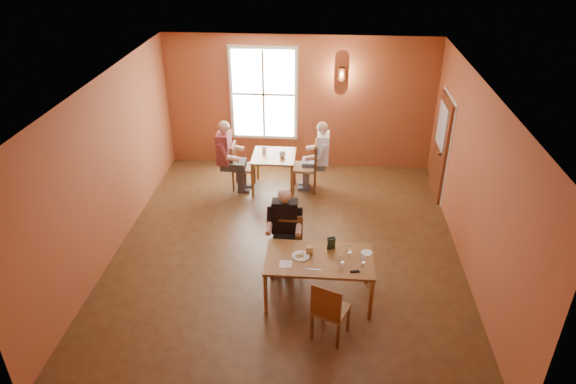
# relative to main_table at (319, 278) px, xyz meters

# --- Properties ---
(ground) EXTENTS (6.00, 7.00, 0.01)m
(ground) POSITION_rel_main_table_xyz_m (-0.58, 1.26, -0.38)
(ground) COLOR brown
(ground) RESTS_ON ground
(wall_back) EXTENTS (6.00, 0.04, 3.00)m
(wall_back) POSITION_rel_main_table_xyz_m (-0.58, 4.76, 1.12)
(wall_back) COLOR brown
(wall_back) RESTS_ON ground
(wall_front) EXTENTS (6.00, 0.04, 3.00)m
(wall_front) POSITION_rel_main_table_xyz_m (-0.58, -2.24, 1.12)
(wall_front) COLOR brown
(wall_front) RESTS_ON ground
(wall_left) EXTENTS (0.04, 7.00, 3.00)m
(wall_left) POSITION_rel_main_table_xyz_m (-3.58, 1.26, 1.12)
(wall_left) COLOR brown
(wall_left) RESTS_ON ground
(wall_right) EXTENTS (0.04, 7.00, 3.00)m
(wall_right) POSITION_rel_main_table_xyz_m (2.42, 1.26, 1.12)
(wall_right) COLOR brown
(wall_right) RESTS_ON ground
(ceiling) EXTENTS (6.00, 7.00, 0.04)m
(ceiling) POSITION_rel_main_table_xyz_m (-0.58, 1.26, 2.62)
(ceiling) COLOR white
(ceiling) RESTS_ON wall_back
(window) EXTENTS (1.36, 0.10, 1.96)m
(window) POSITION_rel_main_table_xyz_m (-1.38, 4.71, 1.32)
(window) COLOR white
(window) RESTS_ON wall_back
(door) EXTENTS (0.12, 1.04, 2.10)m
(door) POSITION_rel_main_table_xyz_m (2.36, 3.56, 0.67)
(door) COLOR maroon
(door) RESTS_ON ground
(wall_sconce) EXTENTS (0.16, 0.16, 0.28)m
(wall_sconce) POSITION_rel_main_table_xyz_m (0.32, 4.66, 1.82)
(wall_sconce) COLOR brown
(wall_sconce) RESTS_ON wall_back
(main_table) EXTENTS (1.61, 0.91, 0.75)m
(main_table) POSITION_rel_main_table_xyz_m (0.00, 0.00, 0.00)
(main_table) COLOR brown
(main_table) RESTS_ON ground
(chair_diner_main) EXTENTS (0.42, 0.42, 0.95)m
(chair_diner_main) POSITION_rel_main_table_xyz_m (-0.50, 0.65, 0.10)
(chair_diner_main) COLOR #562F17
(chair_diner_main) RESTS_ON ground
(diner_main) EXTENTS (0.54, 0.54, 1.36)m
(diner_main) POSITION_rel_main_table_xyz_m (-0.50, 0.62, 0.30)
(diner_main) COLOR black
(diner_main) RESTS_ON ground
(chair_empty) EXTENTS (0.56, 0.56, 0.97)m
(chair_empty) POSITION_rel_main_table_xyz_m (0.19, -0.78, 0.11)
(chair_empty) COLOR brown
(chair_empty) RESTS_ON ground
(plate_food) EXTENTS (0.35, 0.35, 0.03)m
(plate_food) POSITION_rel_main_table_xyz_m (-0.28, 0.02, 0.39)
(plate_food) COLOR silver
(plate_food) RESTS_ON main_table
(sandwich) EXTENTS (0.10, 0.09, 0.12)m
(sandwich) POSITION_rel_main_table_xyz_m (-0.15, 0.10, 0.44)
(sandwich) COLOR #D9B478
(sandwich) RESTS_ON main_table
(goblet_a) EXTENTS (0.08, 0.08, 0.19)m
(goblet_a) POSITION_rel_main_table_xyz_m (0.43, 0.08, 0.47)
(goblet_a) COLOR white
(goblet_a) RESTS_ON main_table
(goblet_b) EXTENTS (0.09, 0.09, 0.19)m
(goblet_b) POSITION_rel_main_table_xyz_m (0.63, -0.15, 0.47)
(goblet_b) COLOR white
(goblet_b) RESTS_ON main_table
(goblet_c) EXTENTS (0.08, 0.08, 0.18)m
(goblet_c) POSITION_rel_main_table_xyz_m (0.33, -0.17, 0.47)
(goblet_c) COLOR white
(goblet_c) RESTS_ON main_table
(menu_stand) EXTENTS (0.14, 0.11, 0.20)m
(menu_stand) POSITION_rel_main_table_xyz_m (0.17, 0.25, 0.48)
(menu_stand) COLOR #1C3324
(menu_stand) RESTS_ON main_table
(knife) EXTENTS (0.21, 0.03, 0.00)m
(knife) POSITION_rel_main_table_xyz_m (-0.07, -0.28, 0.38)
(knife) COLOR silver
(knife) RESTS_ON main_table
(napkin) EXTENTS (0.19, 0.19, 0.01)m
(napkin) POSITION_rel_main_table_xyz_m (-0.49, -0.19, 0.38)
(napkin) COLOR white
(napkin) RESTS_ON main_table
(side_plate) EXTENTS (0.23, 0.23, 0.01)m
(side_plate) POSITION_rel_main_table_xyz_m (0.71, 0.18, 0.38)
(side_plate) COLOR silver
(side_plate) RESTS_ON main_table
(sunglasses) EXTENTS (0.14, 0.07, 0.02)m
(sunglasses) POSITION_rel_main_table_xyz_m (0.51, -0.29, 0.39)
(sunglasses) COLOR black
(sunglasses) RESTS_ON main_table
(second_table) EXTENTS (0.89, 0.89, 0.79)m
(second_table) POSITION_rel_main_table_xyz_m (-1.04, 3.49, 0.02)
(second_table) COLOR brown
(second_table) RESTS_ON ground
(chair_diner_white) EXTENTS (0.49, 0.49, 1.11)m
(chair_diner_white) POSITION_rel_main_table_xyz_m (-0.39, 3.49, 0.18)
(chair_diner_white) COLOR #3F1D10
(chair_diner_white) RESTS_ON ground
(diner_white) EXTENTS (0.58, 0.58, 1.46)m
(diner_white) POSITION_rel_main_table_xyz_m (-0.36, 3.49, 0.35)
(diner_white) COLOR white
(diner_white) RESTS_ON ground
(chair_diner_maroon) EXTENTS (0.44, 0.44, 1.00)m
(chair_diner_maroon) POSITION_rel_main_table_xyz_m (-1.69, 3.49, 0.12)
(chair_diner_maroon) COLOR #5A3317
(chair_diner_maroon) RESTS_ON ground
(diner_maroon) EXTENTS (0.60, 0.60, 1.50)m
(diner_maroon) POSITION_rel_main_table_xyz_m (-1.72, 3.49, 0.37)
(diner_maroon) COLOR maroon
(diner_maroon) RESTS_ON ground
(cup_a) EXTENTS (0.17, 0.17, 0.10)m
(cup_a) POSITION_rel_main_table_xyz_m (-0.85, 3.43, 0.46)
(cup_a) COLOR white
(cup_a) RESTS_ON second_table
(cup_b) EXTENTS (0.14, 0.14, 0.10)m
(cup_b) POSITION_rel_main_table_xyz_m (-1.26, 3.63, 0.46)
(cup_b) COLOR white
(cup_b) RESTS_ON second_table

